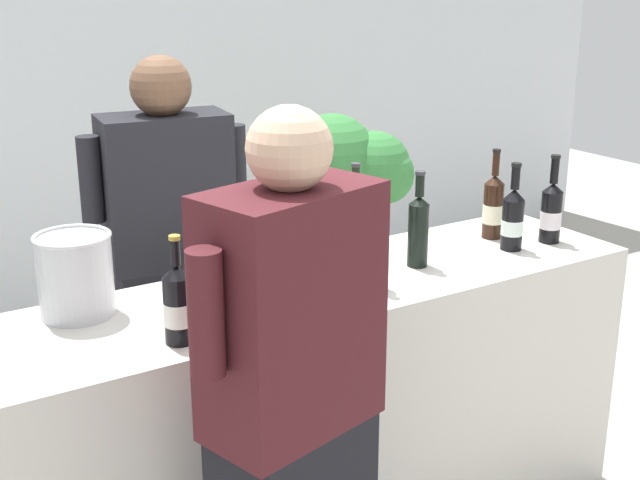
# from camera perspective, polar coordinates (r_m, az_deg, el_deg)

# --- Properties ---
(wall_back) EXTENTS (8.00, 0.10, 2.80)m
(wall_back) POSITION_cam_1_polar(r_m,az_deg,el_deg) (5.04, -15.99, 10.70)
(wall_back) COLOR silver
(wall_back) RESTS_ON ground_plane
(counter) EXTENTS (2.25, 0.59, 0.98)m
(counter) POSITION_cam_1_polar(r_m,az_deg,el_deg) (3.01, 0.33, -11.63)
(counter) COLOR beige
(counter) RESTS_ON ground_plane
(wine_bottle_0) EXTENTS (0.08, 0.08, 0.34)m
(wine_bottle_0) POSITION_cam_1_polar(r_m,az_deg,el_deg) (3.29, 11.47, 2.20)
(wine_bottle_0) COLOR black
(wine_bottle_0) RESTS_ON counter
(wine_bottle_1) EXTENTS (0.08, 0.08, 0.31)m
(wine_bottle_1) POSITION_cam_1_polar(r_m,az_deg,el_deg) (2.36, -9.44, -4.26)
(wine_bottle_1) COLOR black
(wine_bottle_1) RESTS_ON counter
(wine_bottle_2) EXTENTS (0.08, 0.08, 0.33)m
(wine_bottle_2) POSITION_cam_1_polar(r_m,az_deg,el_deg) (3.29, 15.14, 1.82)
(wine_bottle_2) COLOR black
(wine_bottle_2) RESTS_ON counter
(wine_bottle_3) EXTENTS (0.07, 0.07, 0.33)m
(wine_bottle_3) POSITION_cam_1_polar(r_m,az_deg,el_deg) (2.93, 6.57, 0.78)
(wine_bottle_3) COLOR black
(wine_bottle_3) RESTS_ON counter
(wine_bottle_4) EXTENTS (0.08, 0.08, 0.32)m
(wine_bottle_4) POSITION_cam_1_polar(r_m,az_deg,el_deg) (3.17, 12.71, 1.41)
(wine_bottle_4) COLOR black
(wine_bottle_4) RESTS_ON counter
(wine_bottle_5) EXTENTS (0.08, 0.08, 0.32)m
(wine_bottle_5) POSITION_cam_1_polar(r_m,az_deg,el_deg) (2.72, 3.47, -0.97)
(wine_bottle_5) COLOR black
(wine_bottle_5) RESTS_ON counter
(wine_bottle_6) EXTENTS (0.07, 0.07, 0.35)m
(wine_bottle_6) POSITION_cam_1_polar(r_m,az_deg,el_deg) (2.95, 2.35, 0.98)
(wine_bottle_6) COLOR black
(wine_bottle_6) RESTS_ON counter
(wine_glass) EXTENTS (0.07, 0.07, 0.19)m
(wine_glass) POSITION_cam_1_polar(r_m,az_deg,el_deg) (2.84, 3.01, 0.03)
(wine_glass) COLOR silver
(wine_glass) RESTS_ON counter
(ice_bucket) EXTENTS (0.23, 0.23, 0.25)m
(ice_bucket) POSITION_cam_1_polar(r_m,az_deg,el_deg) (2.61, -15.99, -2.21)
(ice_bucket) COLOR silver
(ice_bucket) RESTS_ON counter
(person_server) EXTENTS (0.61, 0.30, 1.67)m
(person_server) POSITION_cam_1_polar(r_m,az_deg,el_deg) (3.28, -9.83, -3.04)
(person_server) COLOR black
(person_server) RESTS_ON ground_plane
(person_guest) EXTENTS (0.58, 0.34, 1.68)m
(person_guest) POSITION_cam_1_polar(r_m,az_deg,el_deg) (2.21, -1.84, -13.65)
(person_guest) COLOR black
(person_guest) RESTS_ON ground_plane
(potted_shrub) EXTENTS (0.59, 0.58, 1.26)m
(potted_shrub) POSITION_cam_1_polar(r_m,az_deg,el_deg) (4.40, 2.10, 2.96)
(potted_shrub) COLOR brown
(potted_shrub) RESTS_ON ground_plane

